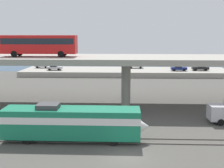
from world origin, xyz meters
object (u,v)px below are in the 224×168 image
at_px(parked_car_1, 42,65).
at_px(parked_car_2, 179,68).
at_px(train_locomotive, 78,122).
at_px(parked_car_4, 200,68).
at_px(transit_bus_on_overpass, 39,44).
at_px(parked_car_0, 54,67).
at_px(parked_car_3, 136,66).

distance_m(parked_car_1, parked_car_2, 39.64).
xyz_separation_m(train_locomotive, parked_car_4, (26.20, 49.54, -0.00)).
height_order(transit_bus_on_overpass, parked_car_4, transit_bus_on_overpass).
bearing_deg(transit_bus_on_overpass, parked_car_4, -135.65).
bearing_deg(parked_car_2, parked_car_1, 173.06).
bearing_deg(parked_car_0, parked_car_1, 134.03).
xyz_separation_m(parked_car_2, parked_car_3, (-11.56, 5.17, 0.00)).
xyz_separation_m(parked_car_1, parked_car_3, (27.80, 0.38, 0.00)).
bearing_deg(parked_car_2, parked_car_3, 155.90).
height_order(parked_car_1, parked_car_4, same).
distance_m(transit_bus_on_overpass, parked_car_2, 44.57).
height_order(train_locomotive, parked_car_3, train_locomotive).
bearing_deg(transit_bus_on_overpass, parked_car_3, -114.07).
bearing_deg(parked_car_2, train_locomotive, -112.40).
bearing_deg(parked_car_1, train_locomotive, 109.85).
relative_size(train_locomotive, parked_car_1, 3.88).
bearing_deg(parked_car_3, train_locomotive, 81.03).
bearing_deg(train_locomotive, parked_car_4, 62.12).
distance_m(parked_car_2, parked_car_4, 6.22).
relative_size(parked_car_0, parked_car_3, 0.93).
height_order(parked_car_2, parked_car_4, same).
xyz_separation_m(transit_bus_on_overpass, parked_car_4, (34.84, 34.06, -7.92)).
height_order(parked_car_3, parked_car_4, same).
xyz_separation_m(parked_car_1, parked_car_4, (45.50, -3.90, 0.00)).
height_order(transit_bus_on_overpass, parked_car_3, transit_bus_on_overpass).
bearing_deg(transit_bus_on_overpass, parked_car_0, -80.00).
xyz_separation_m(train_locomotive, parked_car_3, (8.50, 53.83, -0.00)).
bearing_deg(parked_car_1, parked_car_3, -179.22).
bearing_deg(parked_car_4, train_locomotive, 62.12).
bearing_deg(train_locomotive, parked_car_3, 81.03).
bearing_deg(parked_car_1, transit_bus_on_overpass, 105.69).
distance_m(train_locomotive, transit_bus_on_overpass, 19.41).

